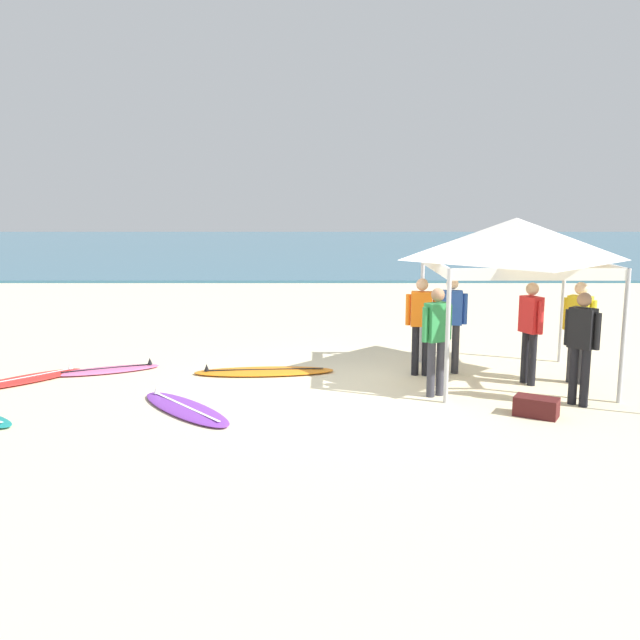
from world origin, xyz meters
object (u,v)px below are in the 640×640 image
(surfboard_purple, at_px, (183,408))
(surfboard_orange, at_px, (262,371))
(gear_bag_near_tent, at_px, (534,407))
(person_orange, at_px, (419,320))
(surfboard_red, at_px, (22,380))
(surfboard_pink, at_px, (106,370))
(person_red, at_px, (528,326))
(person_blue, at_px, (449,318))
(person_yellow, at_px, (576,325))
(person_green, at_px, (434,334))
(canopy_tent, at_px, (513,240))
(person_black, at_px, (579,341))

(surfboard_purple, relative_size, surfboard_orange, 0.81)
(surfboard_purple, distance_m, gear_bag_near_tent, 5.06)
(person_orange, bearing_deg, surfboard_red, -176.46)
(surfboard_purple, bearing_deg, surfboard_pink, 128.73)
(person_red, height_order, person_blue, same)
(person_red, height_order, person_orange, same)
(surfboard_purple, bearing_deg, person_yellow, 13.70)
(person_orange, bearing_deg, person_yellow, -11.50)
(surfboard_purple, relative_size, gear_bag_near_tent, 3.40)
(person_orange, bearing_deg, person_green, -87.61)
(surfboard_pink, bearing_deg, person_green, -15.03)
(canopy_tent, relative_size, person_red, 1.61)
(surfboard_purple, distance_m, person_yellow, 6.52)
(person_red, distance_m, person_orange, 1.81)
(person_black, bearing_deg, person_blue, 129.32)
(canopy_tent, height_order, surfboard_purple, canopy_tent)
(canopy_tent, xyz_separation_m, person_yellow, (1.07, -0.20, -1.40))
(surfboard_purple, bearing_deg, surfboard_red, 151.90)
(person_yellow, bearing_deg, person_red, -175.72)
(person_red, xyz_separation_m, gear_bag_near_tent, (-0.39, -1.72, -0.85))
(surfboard_red, bearing_deg, surfboard_purple, -28.10)
(surfboard_pink, relative_size, person_black, 1.10)
(person_blue, distance_m, person_green, 1.51)
(canopy_tent, height_order, person_blue, canopy_tent)
(person_black, distance_m, person_orange, 2.76)
(person_blue, relative_size, person_orange, 1.00)
(person_black, height_order, person_blue, same)
(surfboard_red, bearing_deg, person_green, -7.16)
(person_blue, relative_size, person_yellow, 1.00)
(person_green, relative_size, gear_bag_near_tent, 2.85)
(surfboard_pink, xyz_separation_m, surfboard_red, (-1.22, -0.65, -0.00))
(person_green, bearing_deg, canopy_tent, 33.98)
(person_red, xyz_separation_m, person_orange, (-1.72, 0.58, 0.00))
(person_orange, height_order, gear_bag_near_tent, person_orange)
(canopy_tent, xyz_separation_m, person_black, (0.64, -1.45, -1.40))
(surfboard_purple, distance_m, person_black, 5.93)
(surfboard_orange, bearing_deg, surfboard_pink, 177.96)
(surfboard_pink, xyz_separation_m, person_red, (7.27, -0.81, 0.95))
(person_blue, xyz_separation_m, person_orange, (-0.55, -0.15, 0.00))
(canopy_tent, xyz_separation_m, surfboard_pink, (-7.02, 0.55, -2.35))
(surfboard_orange, xyz_separation_m, surfboard_red, (-4.02, -0.55, 0.00))
(person_black, xyz_separation_m, person_blue, (-1.57, 1.92, 0.00))
(canopy_tent, bearing_deg, surfboard_orange, 173.93)
(surfboard_pink, height_order, person_blue, person_blue)
(person_orange, relative_size, gear_bag_near_tent, 2.85)
(gear_bag_near_tent, bearing_deg, person_blue, 107.66)
(person_blue, height_order, person_orange, same)
(canopy_tent, xyz_separation_m, surfboard_red, (-8.25, -0.10, -2.35))
(canopy_tent, height_order, surfboard_orange, canopy_tent)
(person_red, relative_size, person_yellow, 1.00)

